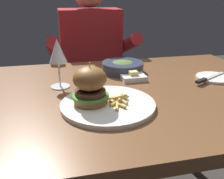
% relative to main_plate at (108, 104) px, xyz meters
% --- Properties ---
extents(dining_table, '(1.26, 0.84, 0.74)m').
position_rel_main_plate_xyz_m(dining_table, '(0.08, 0.12, -0.10)').
color(dining_table, brown).
rests_on(dining_table, ground).
extents(main_plate, '(0.30, 0.30, 0.01)m').
position_rel_main_plate_xyz_m(main_plate, '(0.00, 0.00, 0.00)').
color(main_plate, white).
rests_on(main_plate, dining_table).
extents(burger_sandwich, '(0.12, 0.12, 0.13)m').
position_rel_main_plate_xyz_m(burger_sandwich, '(-0.05, 0.01, 0.06)').
color(burger_sandwich, '#9E6B38').
rests_on(burger_sandwich, main_plate).
extents(fries_pile, '(0.08, 0.10, 0.02)m').
position_rel_main_plate_xyz_m(fries_pile, '(0.03, -0.01, 0.01)').
color(fries_pile, '#E0B251').
rests_on(fries_pile, main_plate).
extents(wine_glass, '(0.07, 0.07, 0.18)m').
position_rel_main_plate_xyz_m(wine_glass, '(-0.14, 0.21, 0.12)').
color(wine_glass, silver).
rests_on(wine_glass, dining_table).
extents(bread_plate, '(0.14, 0.14, 0.01)m').
position_rel_main_plate_xyz_m(bread_plate, '(0.48, 0.16, -0.00)').
color(bread_plate, white).
rests_on(bread_plate, dining_table).
extents(table_knife, '(0.18, 0.11, 0.01)m').
position_rel_main_plate_xyz_m(table_knife, '(0.44, 0.14, 0.01)').
color(table_knife, silver).
rests_on(table_knife, bread_plate).
extents(butter_dish, '(0.10, 0.08, 0.04)m').
position_rel_main_plate_xyz_m(butter_dish, '(0.15, 0.23, 0.00)').
color(butter_dish, white).
rests_on(butter_dish, dining_table).
extents(soup_bowl, '(0.18, 0.18, 0.05)m').
position_rel_main_plate_xyz_m(soup_bowl, '(0.14, 0.34, 0.02)').
color(soup_bowl, '#2D384C').
rests_on(soup_bowl, dining_table).
extents(diner_person, '(0.51, 0.36, 1.18)m').
position_rel_main_plate_xyz_m(diner_person, '(0.06, 0.82, -0.18)').
color(diner_person, '#282833').
rests_on(diner_person, ground).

